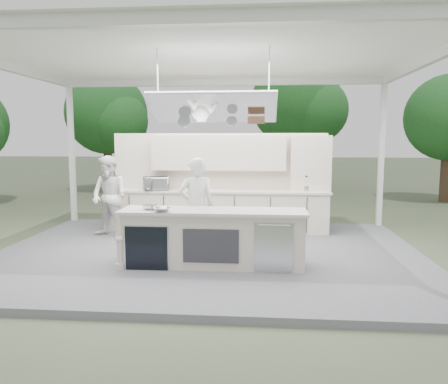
# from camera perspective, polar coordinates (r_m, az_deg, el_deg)

# --- Properties ---
(ground) EXTENTS (90.00, 90.00, 0.00)m
(ground) POSITION_cam_1_polar(r_m,az_deg,el_deg) (8.40, -2.09, -8.54)
(ground) COLOR #465238
(ground) RESTS_ON ground
(stage_deck) EXTENTS (8.00, 6.00, 0.12)m
(stage_deck) POSITION_cam_1_polar(r_m,az_deg,el_deg) (8.38, -2.09, -8.15)
(stage_deck) COLOR #5B5A5F
(stage_deck) RESTS_ON ground
(tent) EXTENTS (8.20, 6.20, 3.86)m
(tent) POSITION_cam_1_polar(r_m,az_deg,el_deg) (8.21, -2.20, 17.25)
(tent) COLOR white
(tent) RESTS_ON ground
(demo_island) EXTENTS (3.10, 0.79, 0.95)m
(demo_island) POSITION_cam_1_polar(r_m,az_deg,el_deg) (7.35, -1.59, -6.00)
(demo_island) COLOR beige
(demo_island) RESTS_ON stage_deck
(back_counter) EXTENTS (5.08, 0.72, 0.95)m
(back_counter) POSITION_cam_1_polar(r_m,az_deg,el_deg) (10.11, -0.79, -2.39)
(back_counter) COLOR beige
(back_counter) RESTS_ON stage_deck
(back_wall_unit) EXTENTS (5.05, 0.48, 2.25)m
(back_wall_unit) POSITION_cam_1_polar(r_m,az_deg,el_deg) (10.18, 1.81, 3.20)
(back_wall_unit) COLOR beige
(back_wall_unit) RESTS_ON stage_deck
(tree_cluster) EXTENTS (19.55, 9.40, 5.85)m
(tree_cluster) POSITION_cam_1_polar(r_m,az_deg,el_deg) (17.87, 1.22, 10.34)
(tree_cluster) COLOR #442E22
(tree_cluster) RESTS_ON ground
(head_chef) EXTENTS (0.76, 0.61, 1.80)m
(head_chef) POSITION_cam_1_polar(r_m,az_deg,el_deg) (7.92, -3.63, -1.95)
(head_chef) COLOR white
(head_chef) RESTS_ON stage_deck
(sous_chef) EXTENTS (1.06, 0.96, 1.77)m
(sous_chef) POSITION_cam_1_polar(r_m,az_deg,el_deg) (9.74, -14.74, -0.58)
(sous_chef) COLOR silver
(sous_chef) RESTS_ON stage_deck
(toaster_oven) EXTENTS (0.66, 0.57, 0.31)m
(toaster_oven) POSITION_cam_1_polar(r_m,az_deg,el_deg) (10.12, -8.90, 1.10)
(toaster_oven) COLOR silver
(toaster_oven) RESTS_ON back_counter
(bowl_large) EXTENTS (0.38, 0.38, 0.07)m
(bowl_large) POSITION_cam_1_polar(r_m,az_deg,el_deg) (7.16, -8.16, -2.27)
(bowl_large) COLOR #B5B8BD
(bowl_large) RESTS_ON demo_island
(bowl_small) EXTENTS (0.26, 0.26, 0.08)m
(bowl_small) POSITION_cam_1_polar(r_m,az_deg,el_deg) (7.40, -9.65, -1.96)
(bowl_small) COLOR silver
(bowl_small) RESTS_ON demo_island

